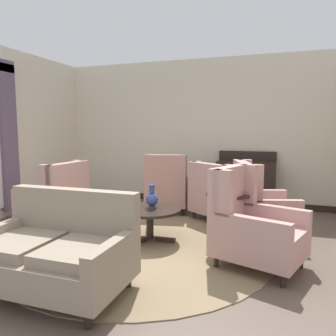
{
  "coord_description": "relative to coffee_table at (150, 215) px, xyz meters",
  "views": [
    {
      "loc": [
        1.68,
        -3.46,
        1.53
      ],
      "look_at": [
        0.21,
        0.78,
        1.0
      ],
      "focal_mm": 35.22,
      "sensor_mm": 36.0,
      "label": 1
    }
  ],
  "objects": [
    {
      "name": "ground",
      "position": [
        -0.02,
        -0.59,
        -0.37
      ],
      "size": [
        8.88,
        8.88,
        0.0
      ],
      "primitive_type": "plane",
      "color": "brown"
    },
    {
      "name": "wall_back",
      "position": [
        -0.02,
        2.58,
        1.09
      ],
      "size": [
        5.93,
        0.08,
        2.93
      ],
      "primitive_type": "cube",
      "color": "beige",
      "rests_on": "ground"
    },
    {
      "name": "wall_left",
      "position": [
        -2.9,
        0.36,
        1.09
      ],
      "size": [
        0.08,
        4.44,
        2.93
      ],
      "primitive_type": "cube",
      "color": "beige",
      "rests_on": "ground"
    },
    {
      "name": "baseboard_back",
      "position": [
        -0.02,
        2.53,
        -0.31
      ],
      "size": [
        5.77,
        0.03,
        0.12
      ],
      "primitive_type": "cube",
      "color": "black",
      "rests_on": "ground"
    },
    {
      "name": "area_rug",
      "position": [
        -0.02,
        -0.29,
        -0.36
      ],
      "size": [
        3.35,
        3.35,
        0.01
      ],
      "primitive_type": "cylinder",
      "color": "#847051",
      "rests_on": "ground"
    },
    {
      "name": "coffee_table",
      "position": [
        0.0,
        0.0,
        0.0
      ],
      "size": [
        0.84,
        0.84,
        0.46
      ],
      "color": "black",
      "rests_on": "ground"
    },
    {
      "name": "porcelain_vase",
      "position": [
        0.01,
        0.06,
        0.22
      ],
      "size": [
        0.17,
        0.17,
        0.32
      ],
      "color": "#384C93",
      "rests_on": "coffee_table"
    },
    {
      "name": "settee",
      "position": [
        -0.3,
        -1.6,
        0.02
      ],
      "size": [
        1.41,
        0.86,
        0.93
      ],
      "rotation": [
        0.0,
        0.0,
        -0.0
      ],
      "color": "gray",
      "rests_on": "ground"
    },
    {
      "name": "armchair_near_sideboard",
      "position": [
        1.39,
        0.59,
        0.08
      ],
      "size": [
        0.98,
        1.0,
        1.08
      ],
      "rotation": [
        0.0,
        0.0,
        1.86
      ],
      "color": "tan",
      "rests_on": "ground"
    },
    {
      "name": "armchair_far_left",
      "position": [
        0.67,
        1.33,
        0.05
      ],
      "size": [
        1.09,
        1.1,
        0.98
      ],
      "rotation": [
        0.0,
        0.0,
        2.54
      ],
      "color": "tan",
      "rests_on": "ground"
    },
    {
      "name": "armchair_foreground_right",
      "position": [
        1.38,
        -0.39,
        0.08
      ],
      "size": [
        1.09,
        0.99,
        1.11
      ],
      "rotation": [
        0.0,
        0.0,
        7.53
      ],
      "color": "tan",
      "rests_on": "ground"
    },
    {
      "name": "armchair_beside_settee",
      "position": [
        -0.31,
        1.58,
        0.09
      ],
      "size": [
        0.88,
        0.92,
        1.09
      ],
      "rotation": [
        0.0,
        0.0,
        3.34
      ],
      "color": "tan",
      "rests_on": "ground"
    },
    {
      "name": "armchair_back_corner",
      "position": [
        -1.57,
        0.06,
        0.07
      ],
      "size": [
        0.82,
        0.86,
        1.04
      ],
      "rotation": [
        0.0,
        0.0,
        4.68
      ],
      "color": "tan",
      "rests_on": "ground"
    },
    {
      "name": "side_table",
      "position": [
        1.06,
        -0.0,
        0.08
      ],
      "size": [
        0.57,
        0.57,
        0.74
      ],
      "color": "black",
      "rests_on": "ground"
    },
    {
      "name": "sideboard",
      "position": [
        1.04,
        2.29,
        0.15
      ],
      "size": [
        1.09,
        0.41,
        1.11
      ],
      "color": "black",
      "rests_on": "ground"
    }
  ]
}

